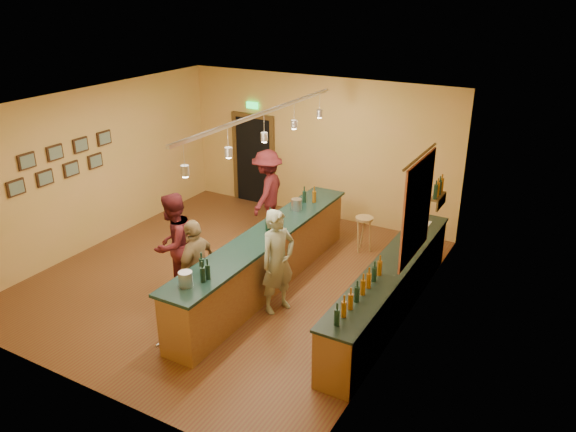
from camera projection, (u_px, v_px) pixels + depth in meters
The scene contains 18 objects.
floor at pixel (232, 277), 10.40m from camera, with size 7.00×7.00×0.00m, color brown.
ceiling at pixel (225, 104), 9.16m from camera, with size 6.50×7.00×0.02m, color silver.
wall_back at pixel (318, 148), 12.60m from camera, with size 6.50×0.02×3.20m, color gold.
wall_front at pixel (67, 282), 6.96m from camera, with size 6.50×0.02×3.20m, color gold.
wall_left at pixel (95, 168), 11.24m from camera, with size 0.02×7.00×3.20m, color gold.
wall_right at pixel (409, 234), 8.31m from camera, with size 0.02×7.00×3.20m, color gold.
doorway at pixel (254, 158), 13.52m from camera, with size 1.15×0.09×2.48m.
tapestry at pixel (417, 209), 8.55m from camera, with size 0.03×1.40×1.60m, color maroon.
bottle_shelf at pixel (439, 190), 9.85m from camera, with size 0.17×0.55×0.54m.
picture_grid at pixel (64, 161), 10.49m from camera, with size 0.06×2.20×0.70m, color #382111, non-canonical shape.
back_counter at pixel (390, 289), 9.01m from camera, with size 0.60×4.55×1.27m.
tasting_bar at pixel (266, 256), 9.82m from camera, with size 0.73×5.10×1.38m.
pendant_track at pixel (264, 123), 8.91m from camera, with size 0.11×4.60×0.50m.
bartender at pixel (278, 261), 9.04m from camera, with size 0.64×0.42×1.77m, color gray.
customer_a at pixel (174, 244), 9.57m from camera, with size 0.88×0.69×1.82m, color #59191E.
customer_b at pixel (196, 267), 8.99m from camera, with size 0.96×0.40×1.65m, color #997A51.
customer_c at pixel (267, 192), 11.96m from camera, with size 1.18×0.68×1.82m, color #59191E.
bar_stool at pixel (364, 224), 11.17m from camera, with size 0.36×0.36×0.73m.
Camera 1 is at (5.38, -7.48, 5.05)m, focal length 35.00 mm.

